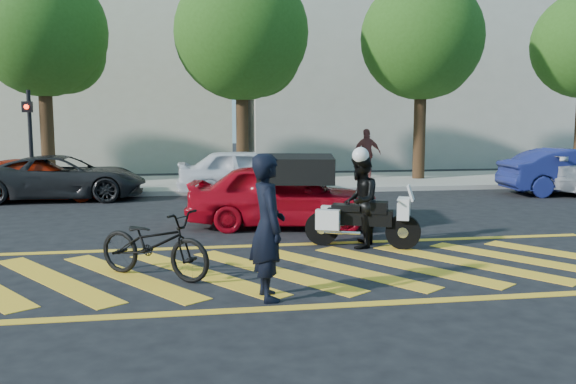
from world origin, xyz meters
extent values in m
plane|color=black|center=(0.00, 0.00, 0.00)|extent=(90.00, 90.00, 0.00)
cube|color=#9E998E|center=(0.00, 12.00, 0.07)|extent=(60.00, 5.00, 0.15)
cube|color=yellow|center=(-3.90, 0.00, 0.00)|extent=(2.43, 3.21, 0.01)
cube|color=yellow|center=(-2.80, 0.00, 0.00)|extent=(2.43, 3.21, 0.01)
cube|color=yellow|center=(-1.70, 0.00, 0.00)|extent=(2.43, 3.21, 0.01)
cube|color=yellow|center=(-0.60, 0.00, 0.00)|extent=(2.43, 3.21, 0.01)
cube|color=yellow|center=(0.50, 0.00, 0.00)|extent=(2.43, 3.21, 0.01)
cube|color=yellow|center=(1.60, 0.00, 0.00)|extent=(2.43, 3.21, 0.01)
cube|color=yellow|center=(2.70, 0.00, 0.00)|extent=(2.43, 3.21, 0.01)
cube|color=yellow|center=(3.80, 0.00, 0.00)|extent=(2.43, 3.21, 0.01)
cube|color=yellow|center=(0.00, -1.90, 0.00)|extent=(12.00, 0.20, 0.01)
cube|color=yellow|center=(0.00, 1.90, 0.00)|extent=(12.00, 0.20, 0.01)
cube|color=beige|center=(-8.00, 21.00, 5.00)|extent=(16.00, 8.00, 10.00)
cube|color=beige|center=(9.00, 21.00, 5.50)|extent=(16.00, 8.00, 11.00)
cylinder|color=black|center=(-6.50, 12.00, 2.00)|extent=(0.44, 0.44, 4.00)
sphere|color=#295516|center=(-6.50, 12.00, 5.16)|extent=(4.20, 4.20, 4.20)
sphere|color=#295516|center=(-5.90, 12.30, 4.53)|extent=(2.73, 2.73, 2.73)
cylinder|color=black|center=(0.00, 12.00, 2.00)|extent=(0.44, 0.44, 4.00)
sphere|color=#295516|center=(0.00, 12.00, 5.26)|extent=(4.60, 4.60, 4.60)
sphere|color=#295516|center=(0.60, 12.30, 4.58)|extent=(2.99, 2.99, 2.99)
cylinder|color=black|center=(6.50, 12.00, 2.00)|extent=(0.44, 0.44, 4.00)
sphere|color=#295516|center=(6.50, 12.00, 5.21)|extent=(4.40, 4.40, 4.40)
sphere|color=#295516|center=(7.10, 12.30, 4.55)|extent=(2.86, 2.86, 2.86)
cylinder|color=black|center=(-6.50, 9.80, 1.60)|extent=(0.12, 0.12, 3.20)
cube|color=black|center=(-6.50, 9.60, 2.70)|extent=(0.28, 0.18, 0.32)
sphere|color=#FF260C|center=(-6.50, 9.50, 2.70)|extent=(0.14, 0.14, 0.14)
imported|color=black|center=(-0.85, -1.44, 0.98)|extent=(0.55, 0.76, 1.96)
imported|color=black|center=(-2.41, -0.09, 0.52)|extent=(2.02, 1.71, 1.04)
cylinder|color=black|center=(0.61, 1.80, 0.32)|extent=(0.64, 0.38, 0.64)
cylinder|color=silver|center=(0.61, 1.80, 0.32)|extent=(0.24, 0.22, 0.19)
cylinder|color=black|center=(2.00, 1.18, 0.32)|extent=(0.64, 0.38, 0.64)
cylinder|color=silver|center=(2.00, 1.18, 0.32)|extent=(0.24, 0.22, 0.19)
cube|color=black|center=(1.26, 1.51, 0.56)|extent=(1.21, 0.72, 0.29)
cube|color=black|center=(1.52, 1.39, 0.76)|extent=(0.52, 0.44, 0.21)
cube|color=black|center=(1.03, 1.61, 0.74)|extent=(0.62, 0.52, 0.12)
cube|color=silver|center=(2.00, 1.18, 0.76)|extent=(0.36, 0.46, 0.39)
cube|color=silver|center=(0.85, 1.97, 0.54)|extent=(0.47, 0.34, 0.37)
cube|color=silver|center=(0.65, 1.50, 0.54)|extent=(0.47, 0.34, 0.37)
imported|color=black|center=(1.25, 1.49, 0.86)|extent=(0.94, 1.03, 1.73)
imported|color=#B10817|center=(0.16, 3.76, 0.71)|extent=(4.41, 2.43, 1.42)
imported|color=#A71E0A|center=(-6.21, 9.20, 0.60)|extent=(4.17, 1.80, 1.20)
imported|color=black|center=(-5.50, 9.20, 0.65)|extent=(4.71, 2.23, 1.30)
imported|color=white|center=(-0.10, 9.20, 0.73)|extent=(4.34, 1.88, 1.46)
imported|color=navy|center=(9.90, 7.80, 0.72)|extent=(4.47, 1.86, 1.44)
imported|color=brown|center=(4.67, 12.51, 1.06)|extent=(1.07, 0.46, 1.81)
camera|label=1|loc=(-1.87, -9.34, 2.45)|focal=38.00mm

